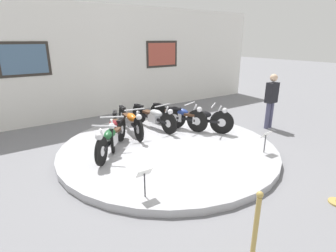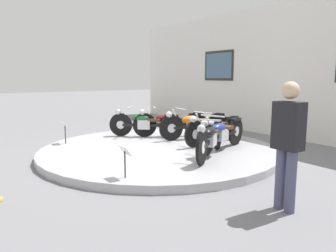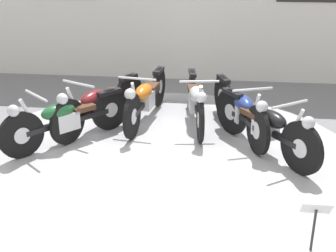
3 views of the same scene
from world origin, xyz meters
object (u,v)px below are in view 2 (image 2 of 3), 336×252
motorcycle_maroon (169,122)px  motorcycle_orange (194,124)px  motorcycle_silver (213,128)px  motorcycle_black (210,137)px  motorcycle_blue (221,133)px  motorcycle_green (144,123)px  info_placard_front_left (65,128)px  info_placard_front_centre (125,155)px  visitor_standing (288,139)px

motorcycle_maroon → motorcycle_orange: motorcycle_orange is taller
motorcycle_silver → motorcycle_black: bearing=-44.3°
motorcycle_orange → motorcycle_blue: size_ratio=1.04×
motorcycle_green → motorcycle_black: motorcycle_black is taller
info_placard_front_left → info_placard_front_centre: (3.14, 0.00, 0.00)m
motorcycle_blue → motorcycle_maroon: bearing=180.0°
motorcycle_maroon → motorcycle_orange: size_ratio=0.91×
motorcycle_green → visitor_standing: 4.91m
motorcycle_maroon → motorcycle_black: bearing=-13.8°
motorcycle_black → info_placard_front_left: motorcycle_black is taller
motorcycle_blue → info_placard_front_left: motorcycle_blue is taller
motorcycle_orange → motorcycle_blue: 1.41m
motorcycle_green → info_placard_front_centre: (2.88, -1.98, -0.00)m
motorcycle_green → motorcycle_blue: (2.30, 0.57, 0.01)m
motorcycle_silver → info_placard_front_left: bearing=-124.0°
motorcycle_black → info_placard_front_centre: motorcycle_black is taller
motorcycle_silver → visitor_standing: visitor_standing is taller
info_placard_front_centre → visitor_standing: visitor_standing is taller
motorcycle_maroon → motorcycle_silver: bearing=13.8°
motorcycle_green → motorcycle_orange: size_ratio=0.76×
motorcycle_maroon → info_placard_front_left: size_ratio=3.50×
motorcycle_maroon → motorcycle_black: (2.30, -0.57, 0.01)m
motorcycle_green → motorcycle_silver: 1.91m
motorcycle_green → motorcycle_black: bearing=-0.0°
motorcycle_green → motorcycle_maroon: bearing=61.7°
motorcycle_blue → info_placard_front_left: bearing=-135.2°
info_placard_front_left → motorcycle_maroon: bearing=77.4°
motorcycle_orange → motorcycle_black: size_ratio=1.19×
visitor_standing → motorcycle_green: bearing=172.0°
motorcycle_silver → visitor_standing: bearing=-26.6°
motorcycle_blue → motorcycle_silver: bearing=151.5°
motorcycle_green → motorcycle_silver: motorcycle_green is taller
motorcycle_maroon → motorcycle_black: size_ratio=1.08×
motorcycle_green → info_placard_front_centre: motorcycle_green is taller
motorcycle_green → motorcycle_blue: bearing=13.8°
motorcycle_orange → motorcycle_blue: (1.37, -0.34, 0.01)m
motorcycle_maroon → motorcycle_silver: 1.42m
motorcycle_orange → motorcycle_blue: motorcycle_blue is taller
motorcycle_green → motorcycle_black: (2.61, -0.00, 0.02)m
motorcycle_green → motorcycle_black: size_ratio=0.90×
motorcycle_orange → motorcycle_black: 1.90m
motorcycle_black → info_placard_front_left: (-2.87, -1.98, -0.02)m
info_placard_front_left → motorcycle_green: bearing=82.4°
motorcycle_orange → visitor_standing: 4.24m
info_placard_front_left → info_placard_front_centre: 3.14m
motorcycle_blue → visitor_standing: (2.55, -1.25, 0.41)m
motorcycle_blue → info_placard_front_left: size_ratio=3.70×
motorcycle_green → visitor_standing: bearing=-8.0°
motorcycle_blue → info_placard_front_left: 3.61m
motorcycle_orange → info_placard_front_centre: bearing=-56.0°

